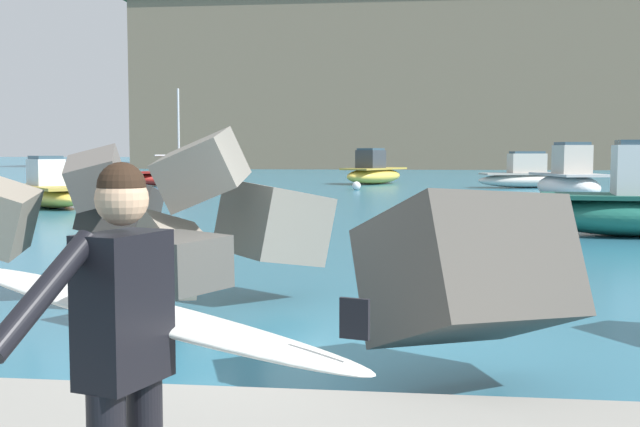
{
  "coord_description": "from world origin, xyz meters",
  "views": [
    {
      "loc": [
        0.92,
        -7.75,
        2.06
      ],
      "look_at": [
        -0.12,
        0.5,
        1.4
      ],
      "focal_mm": 45.29,
      "sensor_mm": 36.0,
      "label": 1
    }
  ],
  "objects_px": {
    "mooring_buoy_middle": "(70,197)",
    "boat_far_right": "(533,177)",
    "mooring_buoy_inner": "(356,186)",
    "surfer_with_board": "(134,342)",
    "boat_mid_left": "(49,191)",
    "boat_far_centre": "(630,206)",
    "boat_near_left": "(173,177)",
    "boat_near_centre": "(373,173)",
    "boat_mid_right": "(569,182)"
  },
  "relations": [
    {
      "from": "boat_mid_left",
      "to": "mooring_buoy_inner",
      "type": "distance_m",
      "value": 16.68
    },
    {
      "from": "boat_mid_right",
      "to": "mooring_buoy_inner",
      "type": "xyz_separation_m",
      "value": [
        -9.16,
        7.26,
        -0.54
      ]
    },
    {
      "from": "mooring_buoy_inner",
      "to": "mooring_buoy_middle",
      "type": "relative_size",
      "value": 1.0
    },
    {
      "from": "boat_near_left",
      "to": "boat_far_centre",
      "type": "distance_m",
      "value": 30.99
    },
    {
      "from": "mooring_buoy_inner",
      "to": "mooring_buoy_middle",
      "type": "bearing_deg",
      "value": -133.21
    },
    {
      "from": "mooring_buoy_inner",
      "to": "boat_near_left",
      "type": "bearing_deg",
      "value": 160.71
    },
    {
      "from": "boat_near_left",
      "to": "boat_far_right",
      "type": "relative_size",
      "value": 0.85
    },
    {
      "from": "boat_far_centre",
      "to": "mooring_buoy_inner",
      "type": "xyz_separation_m",
      "value": [
        -8.21,
        20.75,
        -0.5
      ]
    },
    {
      "from": "boat_far_right",
      "to": "boat_mid_right",
      "type": "bearing_deg",
      "value": -90.36
    },
    {
      "from": "boat_near_left",
      "to": "boat_near_centre",
      "type": "xyz_separation_m",
      "value": [
        11.19,
        3.45,
        0.21
      ]
    },
    {
      "from": "boat_near_left",
      "to": "boat_mid_right",
      "type": "relative_size",
      "value": 1.25
    },
    {
      "from": "boat_mid_left",
      "to": "boat_mid_right",
      "type": "height_order",
      "value": "boat_mid_right"
    },
    {
      "from": "surfer_with_board",
      "to": "mooring_buoy_inner",
      "type": "bearing_deg",
      "value": 93.21
    },
    {
      "from": "boat_mid_left",
      "to": "mooring_buoy_middle",
      "type": "bearing_deg",
      "value": 98.03
    },
    {
      "from": "surfer_with_board",
      "to": "mooring_buoy_inner",
      "type": "distance_m",
      "value": 37.67
    },
    {
      "from": "surfer_with_board",
      "to": "boat_far_right",
      "type": "bearing_deg",
      "value": 80.18
    },
    {
      "from": "boat_far_right",
      "to": "boat_near_centre",
      "type": "bearing_deg",
      "value": 157.36
    },
    {
      "from": "boat_far_right",
      "to": "mooring_buoy_middle",
      "type": "height_order",
      "value": "boat_far_right"
    },
    {
      "from": "boat_near_left",
      "to": "boat_far_right",
      "type": "xyz_separation_m",
      "value": [
        19.98,
        -0.21,
        0.13
      ]
    },
    {
      "from": "surfer_with_board",
      "to": "boat_mid_left",
      "type": "relative_size",
      "value": 0.45
    },
    {
      "from": "boat_mid_right",
      "to": "mooring_buoy_inner",
      "type": "height_order",
      "value": "boat_mid_right"
    },
    {
      "from": "mooring_buoy_middle",
      "to": "boat_far_right",
      "type": "bearing_deg",
      "value": 36.62
    },
    {
      "from": "boat_far_centre",
      "to": "boat_mid_left",
      "type": "bearing_deg",
      "value": 157.94
    },
    {
      "from": "boat_near_centre",
      "to": "mooring_buoy_inner",
      "type": "height_order",
      "value": "boat_near_centre"
    },
    {
      "from": "boat_far_right",
      "to": "mooring_buoy_inner",
      "type": "distance_m",
      "value": 9.89
    },
    {
      "from": "mooring_buoy_inner",
      "to": "surfer_with_board",
      "type": "bearing_deg",
      "value": -86.79
    },
    {
      "from": "boat_mid_left",
      "to": "boat_far_right",
      "type": "relative_size",
      "value": 0.72
    },
    {
      "from": "surfer_with_board",
      "to": "boat_far_right",
      "type": "xyz_separation_m",
      "value": [
        7.12,
        41.14,
        -0.67
      ]
    },
    {
      "from": "boat_near_left",
      "to": "mooring_buoy_middle",
      "type": "height_order",
      "value": "boat_near_left"
    },
    {
      "from": "mooring_buoy_inner",
      "to": "boat_mid_left",
      "type": "bearing_deg",
      "value": -126.58
    },
    {
      "from": "boat_far_right",
      "to": "mooring_buoy_middle",
      "type": "bearing_deg",
      "value": -143.38
    },
    {
      "from": "boat_mid_left",
      "to": "boat_mid_right",
      "type": "distance_m",
      "value": 20.06
    },
    {
      "from": "boat_far_centre",
      "to": "boat_far_right",
      "type": "height_order",
      "value": "boat_far_centre"
    },
    {
      "from": "boat_near_centre",
      "to": "mooring_buoy_inner",
      "type": "relative_size",
      "value": 11.97
    },
    {
      "from": "boat_mid_left",
      "to": "boat_far_right",
      "type": "xyz_separation_m",
      "value": [
        19.17,
        16.94,
        0.04
      ]
    },
    {
      "from": "surfer_with_board",
      "to": "boat_far_centre",
      "type": "xyz_separation_m",
      "value": [
        6.1,
        16.85,
        -0.56
      ]
    },
    {
      "from": "boat_mid_left",
      "to": "mooring_buoy_middle",
      "type": "xyz_separation_m",
      "value": [
        -0.35,
        2.45,
        -0.35
      ]
    },
    {
      "from": "boat_mid_left",
      "to": "boat_near_left",
      "type": "bearing_deg",
      "value": 92.72
    },
    {
      "from": "boat_near_centre",
      "to": "boat_far_right",
      "type": "xyz_separation_m",
      "value": [
        8.79,
        -3.67,
        -0.07
      ]
    },
    {
      "from": "boat_near_centre",
      "to": "mooring_buoy_middle",
      "type": "bearing_deg",
      "value": -120.54
    },
    {
      "from": "surfer_with_board",
      "to": "boat_mid_right",
      "type": "xyz_separation_m",
      "value": [
        7.05,
        30.33,
        -0.52
      ]
    },
    {
      "from": "boat_mid_left",
      "to": "boat_far_right",
      "type": "distance_m",
      "value": 25.58
    },
    {
      "from": "boat_near_left",
      "to": "mooring_buoy_inner",
      "type": "bearing_deg",
      "value": -19.29
    },
    {
      "from": "surfer_with_board",
      "to": "boat_mid_left",
      "type": "height_order",
      "value": "surfer_with_board"
    },
    {
      "from": "mooring_buoy_middle",
      "to": "boat_near_left",
      "type": "bearing_deg",
      "value": 91.83
    },
    {
      "from": "boat_near_centre",
      "to": "boat_far_centre",
      "type": "height_order",
      "value": "boat_far_centre"
    },
    {
      "from": "boat_near_left",
      "to": "mooring_buoy_middle",
      "type": "bearing_deg",
      "value": -88.17
    },
    {
      "from": "boat_mid_left",
      "to": "mooring_buoy_inner",
      "type": "relative_size",
      "value": 10.71
    },
    {
      "from": "boat_mid_right",
      "to": "mooring_buoy_middle",
      "type": "height_order",
      "value": "boat_mid_right"
    },
    {
      "from": "boat_near_left",
      "to": "mooring_buoy_middle",
      "type": "distance_m",
      "value": 14.72
    }
  ]
}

